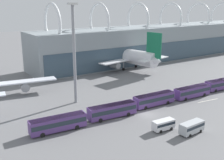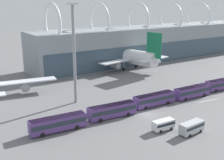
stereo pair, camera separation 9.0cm
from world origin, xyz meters
The scene contains 13 objects.
ground_plane centered at (0.00, 0.00, 0.00)m, with size 440.00×440.00×0.00m, color slate.
terminal_building centered at (57.34, 50.73, 8.17)m, with size 137.59×18.82×26.17m.
airliner_at_gate_far centered at (25.19, 41.49, 5.24)m, with size 30.41×33.99×15.50m.
shuttle_bus_0 centered at (-21.49, 3.47, 1.88)m, with size 12.07×3.52×3.19m.
shuttle_bus_1 centered at (-8.11, 3.17, 1.88)m, with size 12.08×3.59×3.19m.
shuttle_bus_2 centered at (5.27, 3.58, 1.88)m, with size 12.00×3.07×3.19m.
shuttle_bus_3 centered at (18.65, 2.52, 1.88)m, with size 12.00×3.08×3.19m.
shuttle_bus_4 centered at (32.03, 2.64, 1.88)m, with size 12.06×3.47×3.19m.
service_van_foreground centered at (-2.92, -8.39, 1.33)m, with size 5.03×2.26×2.25m.
service_van_crossing centered at (0.85, -12.71, 1.44)m, with size 5.87×2.34×2.45m.
floodlight_mast centered at (-10.49, 17.20, 14.33)m, with size 2.06×2.06×25.96m.
lane_stripe_2 centered at (20.24, -1.76, 0.00)m, with size 7.22×0.25×0.01m, color silver.
lane_stripe_3 centered at (-10.68, 2.42, 0.00)m, with size 8.33×0.25×0.01m, color silver.
Camera 2 is at (-42.04, -47.45, 26.03)m, focal length 45.00 mm.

